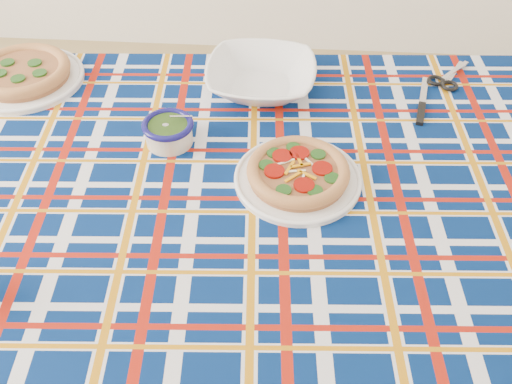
# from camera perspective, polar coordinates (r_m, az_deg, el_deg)

# --- Properties ---
(dining_table) EXTENTS (1.57, 1.04, 0.71)m
(dining_table) POSITION_cam_1_polar(r_m,az_deg,el_deg) (1.28, -2.99, -0.54)
(dining_table) COLOR brown
(dining_table) RESTS_ON floor
(tablecloth) EXTENTS (1.60, 1.07, 0.10)m
(tablecloth) POSITION_cam_1_polar(r_m,az_deg,el_deg) (1.26, -3.03, 0.20)
(tablecloth) COLOR #041C51
(tablecloth) RESTS_ON dining_table
(main_focaccia_plate) EXTENTS (0.28, 0.28, 0.05)m
(main_focaccia_plate) POSITION_cam_1_polar(r_m,az_deg,el_deg) (1.19, 4.24, 2.02)
(main_focaccia_plate) COLOR #985C36
(main_focaccia_plate) RESTS_ON tablecloth
(pesto_bowl) EXTENTS (0.12, 0.12, 0.07)m
(pesto_bowl) POSITION_cam_1_polar(r_m,az_deg,el_deg) (1.30, -8.76, 6.14)
(pesto_bowl) COLOR #1C340E
(pesto_bowl) RESTS_ON tablecloth
(serving_bowl) EXTENTS (0.28, 0.28, 0.07)m
(serving_bowl) POSITION_cam_1_polar(r_m,az_deg,el_deg) (1.45, 0.52, 11.37)
(serving_bowl) COLOR white
(serving_bowl) RESTS_ON tablecloth
(second_focaccia_plate) EXTENTS (0.36, 0.36, 0.06)m
(second_focaccia_plate) POSITION_cam_1_polar(r_m,az_deg,el_deg) (1.60, -22.29, 11.04)
(second_focaccia_plate) COLOR #985C36
(second_focaccia_plate) RESTS_ON tablecloth
(table_knife) EXTENTS (0.06, 0.22, 0.01)m
(table_knife) POSITION_cam_1_polar(r_m,az_deg,el_deg) (1.52, 16.44, 9.62)
(table_knife) COLOR silver
(table_knife) RESTS_ON tablecloth
(kitchen_scissors) EXTENTS (0.17, 0.20, 0.02)m
(kitchen_scissors) POSITION_cam_1_polar(r_m,az_deg,el_deg) (1.61, 19.26, 11.34)
(kitchen_scissors) COLOR silver
(kitchen_scissors) RESTS_ON tablecloth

